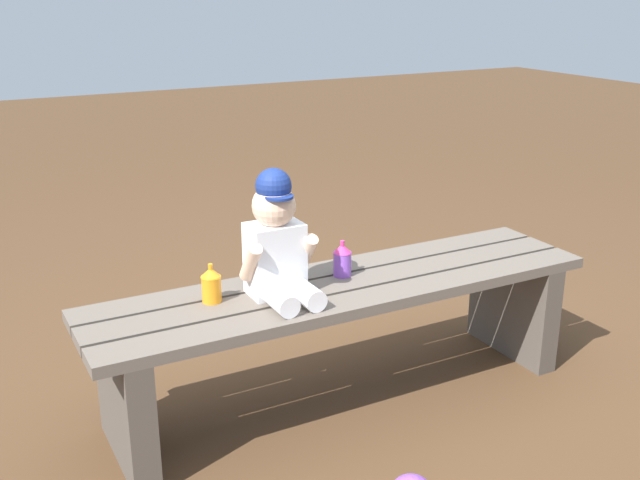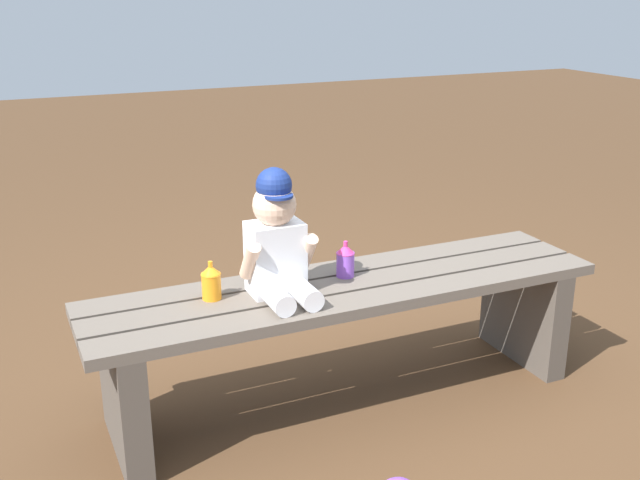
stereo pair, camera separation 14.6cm
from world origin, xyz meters
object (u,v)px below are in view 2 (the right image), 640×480
object	(u,v)px
park_bench	(347,319)
sippy_cup_right	(345,260)
child_figure	(277,241)
sippy_cup_left	(211,281)

from	to	relation	value
park_bench	sippy_cup_right	xyz separation A→B (m)	(0.02, 0.05, 0.19)
child_figure	sippy_cup_right	distance (m)	0.29
park_bench	sippy_cup_right	distance (m)	0.20
park_bench	child_figure	world-z (taller)	child_figure
park_bench	child_figure	bearing A→B (deg)	178.46
park_bench	sippy_cup_left	world-z (taller)	sippy_cup_left
sippy_cup_right	child_figure	bearing A→B (deg)	-169.81
park_bench	sippy_cup_left	size ratio (longest dim) A/B	13.95
child_figure	sippy_cup_right	bearing A→B (deg)	10.19
park_bench	sippy_cup_left	distance (m)	0.48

